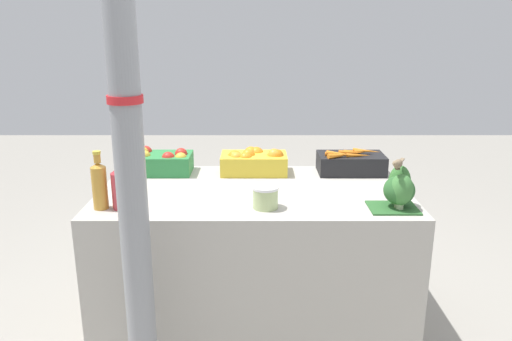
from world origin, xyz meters
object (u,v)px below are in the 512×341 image
at_px(orange_crate, 256,161).
at_px(juice_bottle_ruby, 123,186).
at_px(support_pole, 128,108).
at_px(juice_bottle_amber, 102,184).
at_px(apple_crate, 159,161).
at_px(carrot_crate, 353,163).
at_px(pickle_jar, 268,197).
at_px(broccoli_pile, 402,189).
at_px(sparrow_bird, 400,164).

height_order(orange_crate, juice_bottle_ruby, juice_bottle_ruby).
relative_size(support_pole, juice_bottle_amber, 9.69).
height_order(apple_crate, carrot_crate, apple_crate).
distance_m(apple_crate, pickle_jar, 0.83).
bearing_deg(orange_crate, carrot_crate, -0.33).
xyz_separation_m(orange_crate, juice_bottle_ruby, (-0.60, -0.58, 0.04)).
height_order(apple_crate, orange_crate, apple_crate).
relative_size(juice_bottle_amber, juice_bottle_ruby, 1.02).
bearing_deg(broccoli_pile, juice_bottle_amber, -179.82).
height_order(juice_bottle_ruby, sparrow_bird, juice_bottle_ruby).
bearing_deg(sparrow_bird, juice_bottle_ruby, -59.42).
xyz_separation_m(broccoli_pile, sparrow_bird, (-0.03, -0.03, 0.13)).
height_order(support_pole, broccoli_pile, support_pole).
bearing_deg(juice_bottle_amber, orange_crate, 39.82).
xyz_separation_m(apple_crate, orange_crate, (0.55, 0.00, -0.00)).
bearing_deg(apple_crate, juice_bottle_ruby, -95.04).
xyz_separation_m(juice_bottle_ruby, pickle_jar, (0.66, 0.01, -0.06)).
distance_m(support_pole, broccoli_pile, 1.26).
distance_m(juice_bottle_amber, pickle_jar, 0.76).
relative_size(orange_crate, carrot_crate, 1.00).
xyz_separation_m(apple_crate, pickle_jar, (0.61, -0.57, -0.02)).
relative_size(apple_crate, juice_bottle_amber, 1.37).
bearing_deg(pickle_jar, support_pole, -145.22).
bearing_deg(broccoli_pile, sparrow_bird, -130.88).
xyz_separation_m(apple_crate, carrot_crate, (1.11, 0.00, -0.01)).
xyz_separation_m(orange_crate, broccoli_pile, (0.67, -0.58, 0.02)).
distance_m(carrot_crate, broccoli_pile, 0.59).
relative_size(support_pole, orange_crate, 7.08).
height_order(support_pole, juice_bottle_ruby, support_pole).
bearing_deg(juice_bottle_amber, pickle_jar, 0.64).
relative_size(juice_bottle_amber, pickle_jar, 2.23).
relative_size(carrot_crate, juice_bottle_amber, 1.37).
bearing_deg(support_pole, broccoli_pile, 17.48).
bearing_deg(broccoli_pile, carrot_crate, 101.37).
xyz_separation_m(juice_bottle_amber, juice_bottle_ruby, (0.09, 0.00, -0.01)).
height_order(juice_bottle_amber, juice_bottle_ruby, juice_bottle_amber).
bearing_deg(support_pole, juice_bottle_ruby, 112.24).
relative_size(support_pole, pickle_jar, 21.64).
distance_m(broccoli_pile, sparrow_bird, 0.13).
height_order(carrot_crate, broccoli_pile, broccoli_pile).
bearing_deg(apple_crate, broccoli_pile, -25.12).
bearing_deg(juice_bottle_amber, broccoli_pile, 0.18).
height_order(carrot_crate, juice_bottle_ruby, juice_bottle_ruby).
bearing_deg(broccoli_pile, support_pole, -162.52).
relative_size(broccoli_pile, juice_bottle_ruby, 0.83).
distance_m(orange_crate, juice_bottle_amber, 0.91).
bearing_deg(carrot_crate, support_pole, -137.49).
xyz_separation_m(apple_crate, juice_bottle_ruby, (-0.05, -0.58, 0.04)).
bearing_deg(apple_crate, juice_bottle_amber, -104.06).
bearing_deg(juice_bottle_amber, carrot_crate, 24.80).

